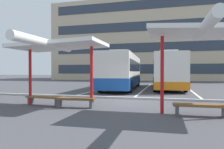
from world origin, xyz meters
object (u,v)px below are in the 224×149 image
at_px(waiting_shelter_1, 57,47).
at_px(bench_2, 44,98).
at_px(coach_bus_0, 122,72).
at_px(bench_4, 200,107).
at_px(bench_3, 75,100).
at_px(coach_bus_1, 167,72).
at_px(waiting_shelter_2, 201,34).

height_order(waiting_shelter_1, bench_2, waiting_shelter_1).
bearing_deg(coach_bus_0, waiting_shelter_1, -94.33).
bearing_deg(coach_bus_0, bench_2, -99.24).
bearing_deg(bench_4, bench_3, 174.24).
height_order(coach_bus_1, waiting_shelter_1, coach_bus_1).
bearing_deg(bench_4, waiting_shelter_2, -90.00).
height_order(coach_bus_0, bench_4, coach_bus_0).
distance_m(coach_bus_0, bench_2, 10.85).
height_order(waiting_shelter_1, bench_4, waiting_shelter_1).
relative_size(coach_bus_0, coach_bus_1, 1.06).
relative_size(waiting_shelter_1, bench_2, 2.39).
distance_m(coach_bus_0, waiting_shelter_1, 11.07).
bearing_deg(waiting_shelter_1, coach_bus_0, 85.67).
bearing_deg(coach_bus_1, bench_4, -84.83).
bearing_deg(waiting_shelter_1, bench_3, 4.20).
bearing_deg(waiting_shelter_2, bench_3, 173.36).
bearing_deg(bench_2, coach_bus_1, 63.69).
distance_m(bench_2, bench_4, 7.09).
relative_size(waiting_shelter_1, waiting_shelter_2, 1.05).
relative_size(coach_bus_0, bench_3, 6.00).
xyz_separation_m(coach_bus_1, waiting_shelter_2, (1.15, -12.79, 1.37)).
height_order(bench_2, bench_3, same).
relative_size(coach_bus_1, waiting_shelter_1, 2.31).
height_order(coach_bus_0, coach_bus_1, coach_bus_1).
xyz_separation_m(bench_2, waiting_shelter_2, (7.04, -0.88, 2.69)).
xyz_separation_m(bench_3, waiting_shelter_2, (5.24, -0.61, 2.69)).
height_order(coach_bus_0, waiting_shelter_1, coach_bus_0).
bearing_deg(waiting_shelter_1, waiting_shelter_2, -5.06).
height_order(waiting_shelter_1, waiting_shelter_2, waiting_shelter_2).
bearing_deg(bench_2, bench_3, -8.50).
distance_m(bench_3, bench_4, 5.27).
distance_m(coach_bus_1, bench_3, 12.92).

